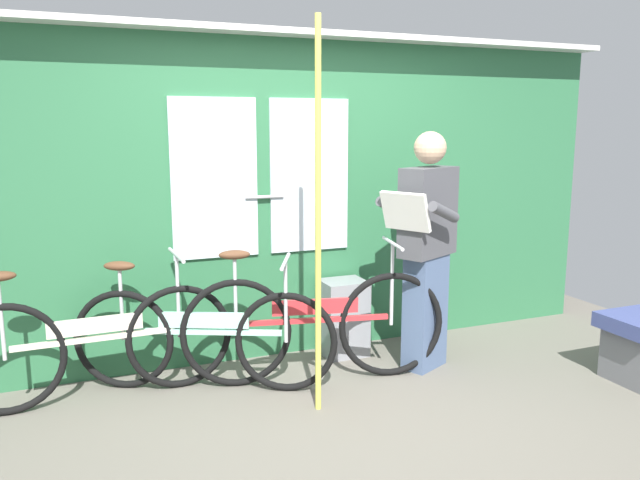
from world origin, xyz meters
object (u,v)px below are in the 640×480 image
at_px(bicycle_by_pole, 95,344).
at_px(passenger_reading_newspaper, 426,246).
at_px(bicycle_near_door, 203,337).
at_px(trash_bin_by_wall, 343,318).
at_px(bicycle_leaning_behind, 314,325).
at_px(handrail_pole, 318,222).

xyz_separation_m(bicycle_by_pole, passenger_reading_newspaper, (2.17, -0.28, 0.50)).
height_order(bicycle_near_door, trash_bin_by_wall, bicycle_near_door).
bearing_deg(bicycle_leaning_behind, trash_bin_by_wall, 57.47).
bearing_deg(handrail_pole, bicycle_leaning_behind, 71.52).
height_order(bicycle_near_door, bicycle_by_pole, bicycle_by_pole).
distance_m(bicycle_leaning_behind, bicycle_by_pole, 1.38).
height_order(passenger_reading_newspaper, handrail_pole, handrail_pole).
bearing_deg(handrail_pole, bicycle_near_door, 136.57).
xyz_separation_m(bicycle_near_door, handrail_pole, (0.58, -0.55, 0.79)).
distance_m(bicycle_leaning_behind, trash_bin_by_wall, 0.56).
relative_size(bicycle_near_door, bicycle_leaning_behind, 0.91).
distance_m(bicycle_near_door, handrail_pole, 1.12).
distance_m(passenger_reading_newspaper, trash_bin_by_wall, 0.85).
bearing_deg(bicycle_leaning_behind, handrail_pole, -96.16).
bearing_deg(bicycle_by_pole, bicycle_leaning_behind, -10.71).
bearing_deg(passenger_reading_newspaper, bicycle_by_pole, -33.60).
xyz_separation_m(passenger_reading_newspaper, trash_bin_by_wall, (-0.42, 0.45, -0.59)).
distance_m(passenger_reading_newspaper, handrail_pole, 1.04).
height_order(bicycle_leaning_behind, bicycle_by_pole, bicycle_leaning_behind).
relative_size(bicycle_leaning_behind, handrail_pole, 0.76).
bearing_deg(trash_bin_by_wall, bicycle_by_pole, -174.40).
bearing_deg(handrail_pole, bicycle_by_pole, 152.89).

